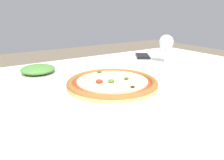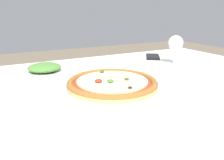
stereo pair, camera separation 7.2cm
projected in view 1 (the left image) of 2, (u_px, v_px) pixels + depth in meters
name	position (u px, v px, depth m)	size (l,w,h in m)	color
dining_table	(128.00, 105.00, 0.78)	(1.48, 1.02, 0.73)	brown
pizza_plate	(112.00, 84.00, 0.72)	(0.34, 0.34, 0.04)	white
fork	(19.00, 101.00, 0.62)	(0.03, 0.17, 0.00)	silver
wine_glass_far_right	(166.00, 43.00, 1.05)	(0.07, 0.07, 0.14)	silver
cell_phone	(143.00, 56.00, 1.22)	(0.14, 0.16, 0.01)	black
side_plate	(38.00, 72.00, 0.86)	(0.23, 0.23, 0.04)	white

